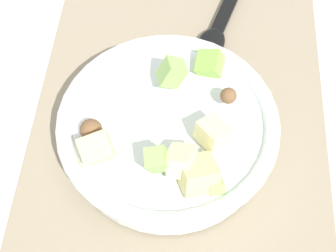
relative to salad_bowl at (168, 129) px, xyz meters
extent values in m
plane|color=silver|center=(-0.01, 0.01, -0.04)|extent=(2.40, 2.40, 0.00)
cube|color=gray|center=(-0.01, 0.01, -0.03)|extent=(0.51, 0.37, 0.01)
cylinder|color=white|center=(0.00, 0.00, -0.01)|extent=(0.24, 0.24, 0.05)
torus|color=white|center=(0.00, 0.00, 0.01)|extent=(0.26, 0.26, 0.02)
cube|color=#93C160|center=(0.06, -0.01, 0.04)|extent=(0.03, 0.03, 0.04)
cube|color=beige|center=(0.02, 0.05, 0.04)|extent=(0.04, 0.04, 0.03)
cube|color=beige|center=(0.06, 0.02, 0.03)|extent=(0.04, 0.04, 0.04)
cube|color=#93C160|center=(-0.05, 0.00, 0.04)|extent=(0.03, 0.04, 0.04)
cube|color=#E5D684|center=(0.05, -0.07, 0.03)|extent=(0.05, 0.04, 0.04)
cube|color=#8CB74C|center=(-0.08, 0.04, 0.03)|extent=(0.04, 0.04, 0.04)
sphere|color=brown|center=(-0.03, 0.07, 0.03)|extent=(0.02, 0.03, 0.03)
cube|color=#A3CC6B|center=(0.08, 0.06, 0.02)|extent=(0.02, 0.02, 0.03)
sphere|color=brown|center=(0.02, -0.08, 0.02)|extent=(0.04, 0.04, 0.03)
cube|color=#E5D684|center=(0.07, 0.04, 0.03)|extent=(0.05, 0.05, 0.04)
ellipsoid|color=black|center=(-0.15, 0.05, -0.02)|extent=(0.06, 0.05, 0.01)
camera|label=1|loc=(0.29, 0.02, 0.50)|focal=53.09mm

